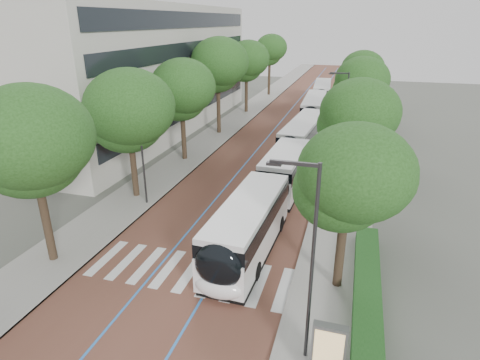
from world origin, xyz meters
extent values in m
plane|color=#51544C|center=(0.00, 0.00, 0.00)|extent=(160.00, 160.00, 0.00)
cube|color=brown|center=(0.00, 40.00, 0.01)|extent=(11.00, 140.00, 0.02)
cube|color=gray|center=(-7.50, 40.00, 0.06)|extent=(4.00, 140.00, 0.12)
cube|color=gray|center=(7.50, 40.00, 0.06)|extent=(4.00, 140.00, 0.12)
cube|color=gray|center=(-5.60, 40.00, 0.06)|extent=(0.20, 140.00, 0.14)
cube|color=gray|center=(5.60, 40.00, 0.06)|extent=(0.20, 140.00, 0.14)
cube|color=silver|center=(-4.80, 1.00, 0.03)|extent=(0.55, 3.60, 0.01)
cube|color=silver|center=(-3.55, 1.00, 0.03)|extent=(0.55, 3.60, 0.01)
cube|color=silver|center=(-2.30, 1.00, 0.03)|extent=(0.55, 3.60, 0.01)
cube|color=silver|center=(-1.05, 1.00, 0.03)|extent=(0.55, 3.60, 0.01)
cube|color=silver|center=(0.20, 1.00, 0.03)|extent=(0.55, 3.60, 0.01)
cube|color=silver|center=(1.45, 1.00, 0.03)|extent=(0.55, 3.60, 0.01)
cube|color=silver|center=(2.70, 1.00, 0.03)|extent=(0.55, 3.60, 0.01)
cube|color=silver|center=(3.95, 1.00, 0.03)|extent=(0.55, 3.60, 0.01)
cube|color=silver|center=(5.20, 1.00, 0.03)|extent=(0.55, 3.60, 0.01)
cube|color=blue|center=(-1.60, 40.00, 0.02)|extent=(0.12, 126.00, 0.01)
cube|color=blue|center=(1.60, 40.00, 0.02)|extent=(0.12, 126.00, 0.01)
cube|color=#A2A196|center=(-19.50, 28.00, 7.00)|extent=(18.00, 40.00, 14.00)
cube|color=black|center=(-10.45, 28.00, 3.00)|extent=(0.12, 38.00, 1.60)
cube|color=black|center=(-10.45, 28.00, 6.20)|extent=(0.12, 38.00, 1.60)
cube|color=black|center=(-10.45, 28.00, 9.40)|extent=(0.12, 38.00, 1.60)
cube|color=black|center=(-10.45, 28.00, 12.40)|extent=(0.12, 38.00, 1.60)
cube|color=#194718|center=(9.10, 0.00, 0.52)|extent=(1.20, 14.00, 0.80)
cylinder|color=#2E2E31|center=(6.80, -3.00, 4.12)|extent=(0.14, 0.14, 8.00)
cube|color=#2E2E31|center=(6.00, -3.00, 8.02)|extent=(1.70, 0.12, 0.12)
cube|color=#2E2E31|center=(5.30, -3.00, 7.94)|extent=(0.50, 0.20, 0.10)
cylinder|color=#2E2E31|center=(6.80, 22.00, 4.12)|extent=(0.14, 0.14, 8.00)
cube|color=#2E2E31|center=(6.00, 22.00, 8.02)|extent=(1.70, 0.12, 0.12)
cube|color=#2E2E31|center=(5.30, 22.00, 7.94)|extent=(0.50, 0.20, 0.10)
cylinder|color=#2E2E31|center=(-6.10, 8.00, 4.12)|extent=(0.14, 0.14, 8.00)
cylinder|color=black|center=(-7.50, 0.00, 2.32)|extent=(0.44, 0.44, 4.64)
ellipsoid|color=#1D4315|center=(-7.50, 0.00, 6.54)|extent=(6.02, 6.02, 5.12)
cylinder|color=black|center=(-7.50, 9.00, 2.21)|extent=(0.44, 0.44, 4.42)
ellipsoid|color=#1D4315|center=(-7.50, 9.00, 6.23)|extent=(6.24, 6.24, 5.30)
cylinder|color=black|center=(-7.50, 18.00, 2.24)|extent=(0.44, 0.44, 4.48)
ellipsoid|color=#1D4315|center=(-7.50, 18.00, 6.31)|extent=(5.82, 5.82, 4.94)
cylinder|color=black|center=(-7.50, 28.00, 2.66)|extent=(0.44, 0.44, 5.32)
ellipsoid|color=#1D4315|center=(-7.50, 28.00, 7.49)|extent=(6.39, 6.39, 5.44)
cylinder|color=black|center=(-7.50, 40.00, 2.44)|extent=(0.44, 0.44, 4.88)
ellipsoid|color=#1D4315|center=(-7.50, 40.00, 6.88)|extent=(5.85, 5.85, 4.97)
cylinder|color=black|center=(-7.50, 55.00, 2.64)|extent=(0.44, 0.44, 5.27)
ellipsoid|color=#1D4315|center=(-7.50, 55.00, 7.43)|extent=(5.34, 5.34, 4.54)
cylinder|color=black|center=(7.70, 2.00, 1.98)|extent=(0.44, 0.44, 3.97)
ellipsoid|color=#1D4315|center=(7.70, 2.00, 5.59)|extent=(5.17, 5.17, 4.40)
cylinder|color=black|center=(7.70, 14.00, 2.04)|extent=(0.44, 0.44, 4.09)
ellipsoid|color=#1D4315|center=(7.70, 14.00, 5.76)|extent=(5.62, 5.62, 4.77)
cylinder|color=black|center=(7.70, 28.00, 2.19)|extent=(0.44, 0.44, 4.38)
ellipsoid|color=#1D4315|center=(7.70, 28.00, 6.17)|extent=(5.48, 5.48, 4.66)
cylinder|color=black|center=(7.70, 44.00, 1.97)|extent=(0.44, 0.44, 3.95)
ellipsoid|color=#1D4315|center=(7.70, 44.00, 5.56)|extent=(5.87, 5.87, 4.99)
cylinder|color=black|center=(2.82, 8.88, 1.77)|extent=(2.33, 0.98, 2.30)
cube|color=white|center=(2.63, 3.75, 1.26)|extent=(2.84, 9.45, 1.82)
cube|color=black|center=(2.63, 3.75, 2.40)|extent=(2.88, 9.26, 0.97)
cube|color=silver|center=(2.63, 3.75, 3.04)|extent=(2.79, 9.26, 0.31)
cube|color=black|center=(2.63, 3.75, 0.17)|extent=(2.78, 9.07, 0.35)
cube|color=white|center=(2.98, 13.19, 1.26)|extent=(2.78, 7.83, 1.82)
cube|color=black|center=(2.98, 13.19, 2.40)|extent=(2.82, 7.67, 0.97)
cube|color=silver|center=(2.98, 13.19, 3.04)|extent=(2.73, 7.67, 0.31)
cube|color=black|center=(2.98, 13.19, 0.17)|extent=(2.72, 7.52, 0.35)
ellipsoid|color=black|center=(2.47, -0.78, 2.00)|extent=(2.39, 1.19, 2.28)
ellipsoid|color=white|center=(2.46, -0.83, 0.86)|extent=(2.39, 1.09, 1.14)
cylinder|color=black|center=(1.42, 1.51, 0.50)|extent=(0.34, 1.01, 1.00)
cylinder|color=black|center=(3.68, 1.43, 0.50)|extent=(0.34, 1.01, 1.00)
cylinder|color=black|center=(1.91, 14.91, 0.50)|extent=(0.34, 1.01, 1.00)
cylinder|color=black|center=(4.17, 14.82, 0.50)|extent=(0.34, 1.01, 1.00)
cylinder|color=black|center=(1.62, 6.87, 0.50)|extent=(0.34, 1.01, 1.00)
cylinder|color=black|center=(3.88, 6.79, 0.50)|extent=(0.34, 1.01, 1.00)
cube|color=white|center=(2.92, 23.69, 1.26)|extent=(3.32, 12.14, 1.82)
cube|color=black|center=(2.92, 23.69, 2.40)|extent=(3.35, 11.91, 0.97)
cube|color=silver|center=(2.92, 23.69, 3.04)|extent=(3.26, 11.90, 0.31)
cube|color=black|center=(2.92, 23.69, 0.17)|extent=(3.24, 11.66, 0.35)
ellipsoid|color=black|center=(2.52, 17.85, 2.00)|extent=(2.42, 1.26, 2.28)
ellipsoid|color=white|center=(2.51, 17.80, 0.86)|extent=(2.41, 1.16, 1.14)
cylinder|color=black|center=(1.54, 20.18, 0.50)|extent=(0.37, 1.02, 1.00)
cylinder|color=black|center=(3.80, 20.02, 0.50)|extent=(0.37, 1.02, 1.00)
cylinder|color=black|center=(2.05, 27.56, 0.50)|extent=(0.37, 1.02, 1.00)
cylinder|color=black|center=(4.31, 27.40, 0.50)|extent=(0.37, 1.02, 1.00)
cube|color=white|center=(2.45, 37.07, 1.26)|extent=(2.96, 12.09, 1.82)
cube|color=black|center=(2.45, 37.07, 2.40)|extent=(2.99, 11.85, 0.97)
cube|color=silver|center=(2.45, 37.07, 3.04)|extent=(2.90, 11.85, 0.31)
cube|color=black|center=(2.45, 37.07, 0.17)|extent=(2.89, 11.61, 0.35)
ellipsoid|color=black|center=(2.67, 31.23, 2.00)|extent=(2.39, 1.19, 2.28)
ellipsoid|color=white|center=(2.67, 31.18, 0.86)|extent=(2.39, 1.09, 1.14)
cylinder|color=black|center=(1.45, 33.43, 0.50)|extent=(0.34, 1.01, 1.00)
cylinder|color=black|center=(3.71, 33.52, 0.50)|extent=(0.34, 1.01, 1.00)
cylinder|color=black|center=(1.17, 40.83, 0.50)|extent=(0.34, 1.01, 1.00)
cylinder|color=black|center=(3.43, 40.91, 0.50)|extent=(0.34, 1.01, 1.00)
cube|color=white|center=(2.24, 50.00, 1.26)|extent=(3.29, 12.14, 1.82)
cube|color=black|center=(2.24, 50.00, 2.40)|extent=(3.32, 11.90, 0.97)
cube|color=silver|center=(2.24, 50.00, 3.04)|extent=(3.23, 11.90, 0.31)
cube|color=black|center=(2.24, 50.00, 0.17)|extent=(3.21, 11.66, 0.35)
ellipsoid|color=black|center=(2.63, 44.16, 2.00)|extent=(2.42, 1.25, 2.28)
ellipsoid|color=white|center=(2.63, 44.11, 0.86)|extent=(2.41, 1.15, 1.14)
cylinder|color=black|center=(1.35, 46.33, 0.50)|extent=(0.37, 1.02, 1.00)
cylinder|color=black|center=(3.61, 46.48, 0.50)|extent=(0.37, 1.02, 1.00)
cylinder|color=black|center=(0.86, 53.71, 0.50)|extent=(0.37, 1.02, 1.00)
cylinder|color=black|center=(3.11, 53.86, 0.50)|extent=(0.37, 1.02, 1.00)
cube|color=#59595B|center=(7.67, -3.99, 1.56)|extent=(1.21, 0.34, 2.13)
cube|color=tan|center=(7.66, -4.17, 1.56)|extent=(1.02, 0.03, 1.86)
camera|label=1|loc=(7.73, -15.31, 12.35)|focal=30.00mm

